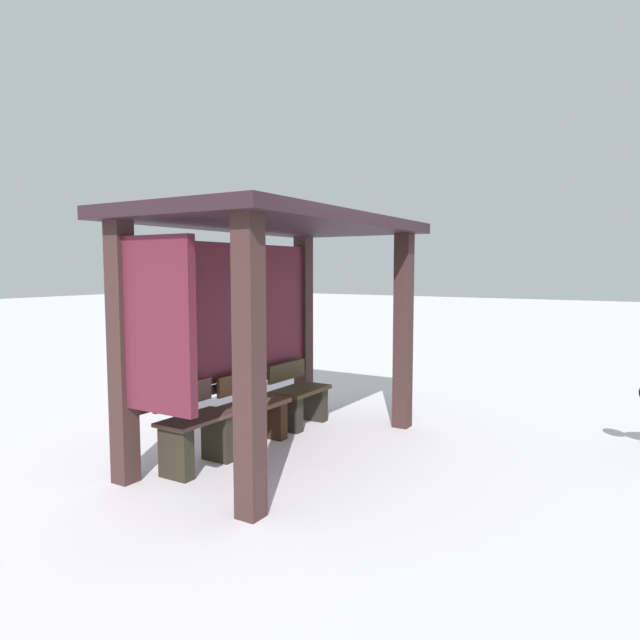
% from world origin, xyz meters
% --- Properties ---
extents(ground_plane, '(60.00, 60.00, 0.00)m').
position_xyz_m(ground_plane, '(0.00, 0.00, 0.00)').
color(ground_plane, silver).
extents(bus_shelter, '(3.14, 1.73, 2.25)m').
position_xyz_m(bus_shelter, '(-0.09, 0.17, 1.70)').
color(bus_shelter, '#3A2423').
rests_on(bus_shelter, ground).
extents(bench_left_inside, '(0.72, 0.36, 0.75)m').
position_xyz_m(bench_left_inside, '(-0.82, 0.37, 0.31)').
color(bench_left_inside, '#4D332C').
rests_on(bench_left_inside, ground).
extents(bench_center_inside, '(0.72, 0.40, 0.71)m').
position_xyz_m(bench_center_inside, '(0.00, 0.37, 0.30)').
color(bench_center_inside, brown).
rests_on(bench_center_inside, ground).
extents(bench_right_inside, '(0.72, 0.41, 0.70)m').
position_xyz_m(bench_right_inside, '(0.82, 0.37, 0.29)').
color(bench_right_inside, '#423520').
rests_on(bench_right_inside, ground).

